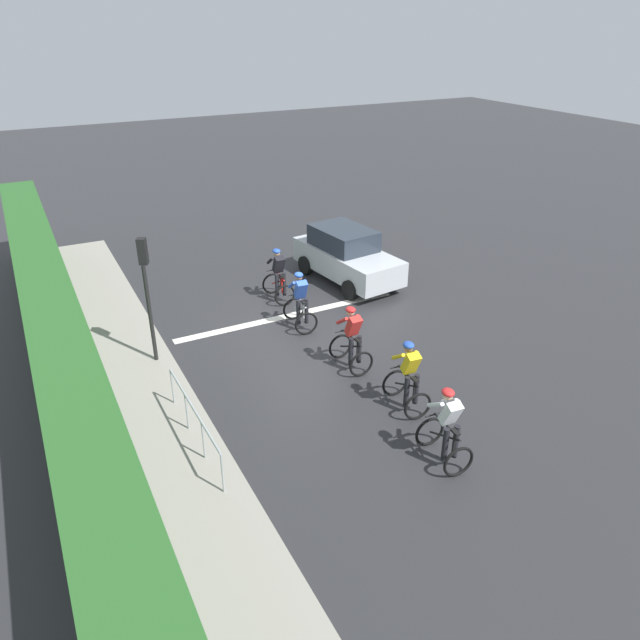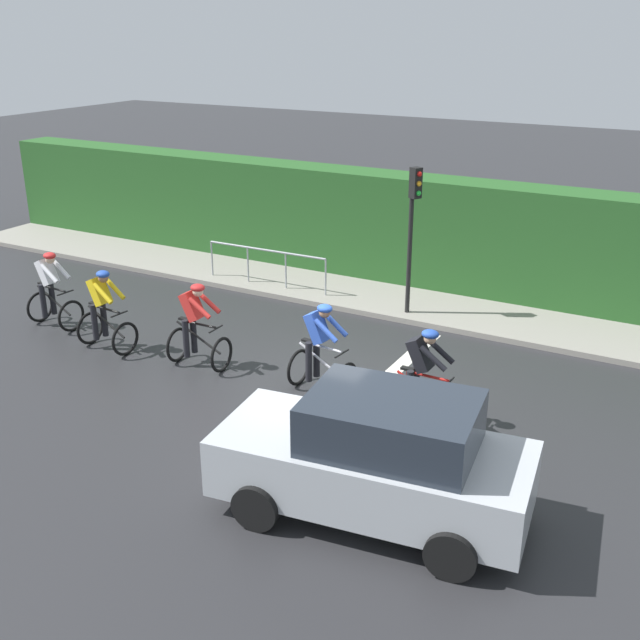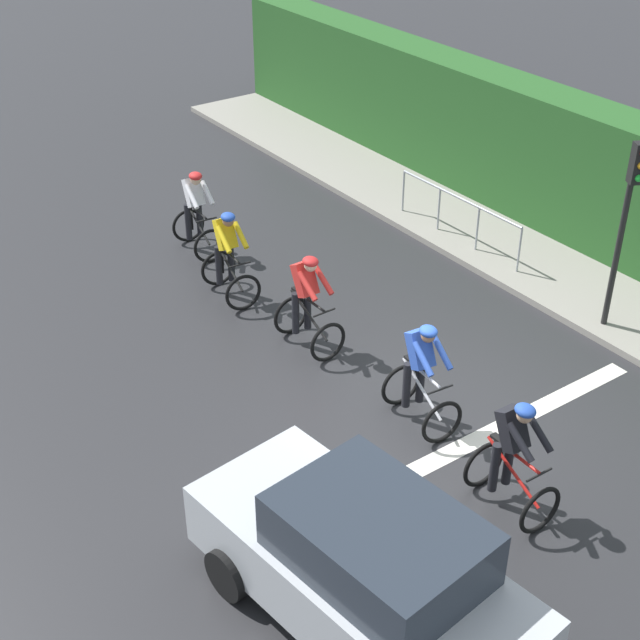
{
  "view_description": "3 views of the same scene",
  "coord_description": "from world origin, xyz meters",
  "px_view_note": "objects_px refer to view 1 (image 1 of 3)",
  "views": [
    {
      "loc": [
        6.58,
        13.86,
        8.01
      ],
      "look_at": [
        0.23,
        1.67,
        1.0
      ],
      "focal_mm": 33.76,
      "sensor_mm": 36.0,
      "label": 1
    },
    {
      "loc": [
        -10.74,
        -5.89,
        6.15
      ],
      "look_at": [
        0.56,
        0.37,
        1.12
      ],
      "focal_mm": 43.15,
      "sensor_mm": 36.0,
      "label": 2
    },
    {
      "loc": [
        -7.18,
        -7.67,
        8.25
      ],
      "look_at": [
        -0.54,
        1.74,
        1.07
      ],
      "focal_mm": 51.19,
      "sensor_mm": 36.0,
      "label": 3
    }
  ],
  "objects_px": {
    "cyclist_lead": "(447,429)",
    "cyclist_second": "(408,378)",
    "cyclist_mid": "(352,340)",
    "pedestrian_railing_kerbside": "(194,416)",
    "car_silver": "(346,255)",
    "cyclist_trailing": "(278,276)",
    "cyclist_fourth": "(300,302)",
    "traffic_light_near_crossing": "(146,283)"
  },
  "relations": [
    {
      "from": "pedestrian_railing_kerbside",
      "to": "car_silver",
      "type": "bearing_deg",
      "value": -138.67
    },
    {
      "from": "car_silver",
      "to": "cyclist_second",
      "type": "bearing_deg",
      "value": 70.82
    },
    {
      "from": "cyclist_trailing",
      "to": "cyclist_second",
      "type": "bearing_deg",
      "value": 91.66
    },
    {
      "from": "car_silver",
      "to": "pedestrian_railing_kerbside",
      "type": "relative_size",
      "value": 1.3
    },
    {
      "from": "cyclist_lead",
      "to": "pedestrian_railing_kerbside",
      "type": "relative_size",
      "value": 0.5
    },
    {
      "from": "cyclist_lead",
      "to": "cyclist_mid",
      "type": "relative_size",
      "value": 1.0
    },
    {
      "from": "traffic_light_near_crossing",
      "to": "cyclist_second",
      "type": "bearing_deg",
      "value": 134.4
    },
    {
      "from": "cyclist_fourth",
      "to": "cyclist_second",
      "type": "bearing_deg",
      "value": 95.01
    },
    {
      "from": "cyclist_second",
      "to": "pedestrian_railing_kerbside",
      "type": "distance_m",
      "value": 4.73
    },
    {
      "from": "cyclist_second",
      "to": "car_silver",
      "type": "xyz_separation_m",
      "value": [
        -2.47,
        -7.09,
        0.08
      ]
    },
    {
      "from": "cyclist_fourth",
      "to": "cyclist_trailing",
      "type": "bearing_deg",
      "value": -96.19
    },
    {
      "from": "cyclist_lead",
      "to": "cyclist_trailing",
      "type": "bearing_deg",
      "value": -91.36
    },
    {
      "from": "cyclist_fourth",
      "to": "cyclist_trailing",
      "type": "xyz_separation_m",
      "value": [
        -0.22,
        -2.0,
        0.0
      ]
    },
    {
      "from": "cyclist_lead",
      "to": "cyclist_mid",
      "type": "bearing_deg",
      "value": -92.42
    },
    {
      "from": "car_silver",
      "to": "traffic_light_near_crossing",
      "type": "bearing_deg",
      "value": 19.37
    },
    {
      "from": "traffic_light_near_crossing",
      "to": "pedestrian_railing_kerbside",
      "type": "bearing_deg",
      "value": 88.2
    },
    {
      "from": "cyclist_lead",
      "to": "cyclist_trailing",
      "type": "xyz_separation_m",
      "value": [
        -0.2,
        -8.53,
        0.0
      ]
    },
    {
      "from": "cyclist_trailing",
      "to": "car_silver",
      "type": "xyz_separation_m",
      "value": [
        -2.66,
        -0.42,
        0.08
      ]
    },
    {
      "from": "pedestrian_railing_kerbside",
      "to": "cyclist_second",
      "type": "bearing_deg",
      "value": 169.88
    },
    {
      "from": "cyclist_mid",
      "to": "cyclist_trailing",
      "type": "relative_size",
      "value": 1.0
    },
    {
      "from": "cyclist_lead",
      "to": "car_silver",
      "type": "height_order",
      "value": "car_silver"
    },
    {
      "from": "cyclist_mid",
      "to": "cyclist_trailing",
      "type": "distance_m",
      "value": 4.56
    },
    {
      "from": "cyclist_mid",
      "to": "cyclist_trailing",
      "type": "xyz_separation_m",
      "value": [
        -0.03,
        -4.56,
        0.0
      ]
    },
    {
      "from": "cyclist_mid",
      "to": "traffic_light_near_crossing",
      "type": "distance_m",
      "value": 5.19
    },
    {
      "from": "cyclist_mid",
      "to": "pedestrian_railing_kerbside",
      "type": "bearing_deg",
      "value": 16.08
    },
    {
      "from": "traffic_light_near_crossing",
      "to": "pedestrian_railing_kerbside",
      "type": "relative_size",
      "value": 1.02
    },
    {
      "from": "cyclist_second",
      "to": "cyclist_mid",
      "type": "height_order",
      "value": "same"
    },
    {
      "from": "cyclist_mid",
      "to": "pedestrian_railing_kerbside",
      "type": "distance_m",
      "value": 4.6
    },
    {
      "from": "cyclist_lead",
      "to": "cyclist_second",
      "type": "distance_m",
      "value": 1.91
    },
    {
      "from": "traffic_light_near_crossing",
      "to": "cyclist_fourth",
      "type": "bearing_deg",
      "value": -179.43
    },
    {
      "from": "cyclist_lead",
      "to": "car_silver",
      "type": "distance_m",
      "value": 9.4
    },
    {
      "from": "traffic_light_near_crossing",
      "to": "car_silver",
      "type": "bearing_deg",
      "value": -160.63
    },
    {
      "from": "car_silver",
      "to": "cyclist_lead",
      "type": "bearing_deg",
      "value": 72.28
    },
    {
      "from": "cyclist_lead",
      "to": "cyclist_second",
      "type": "xyz_separation_m",
      "value": [
        -0.4,
        -1.87,
        0.0
      ]
    },
    {
      "from": "cyclist_mid",
      "to": "cyclist_lead",
      "type": "bearing_deg",
      "value": 87.58
    },
    {
      "from": "cyclist_lead",
      "to": "cyclist_fourth",
      "type": "distance_m",
      "value": 6.54
    },
    {
      "from": "cyclist_mid",
      "to": "cyclist_second",
      "type": "bearing_deg",
      "value": 96.18
    },
    {
      "from": "cyclist_fourth",
      "to": "pedestrian_railing_kerbside",
      "type": "distance_m",
      "value": 5.72
    },
    {
      "from": "cyclist_mid",
      "to": "car_silver",
      "type": "relative_size",
      "value": 0.39
    },
    {
      "from": "cyclist_trailing",
      "to": "car_silver",
      "type": "bearing_deg",
      "value": -170.95
    },
    {
      "from": "cyclist_mid",
      "to": "traffic_light_near_crossing",
      "type": "xyz_separation_m",
      "value": [
        4.3,
        -2.52,
        1.43
      ]
    },
    {
      "from": "cyclist_lead",
      "to": "cyclist_second",
      "type": "relative_size",
      "value": 1.0
    }
  ]
}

